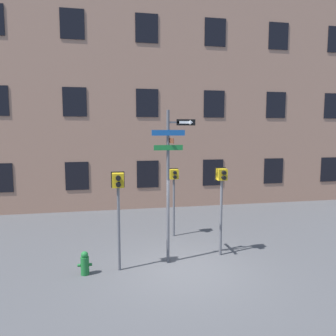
{
  "coord_description": "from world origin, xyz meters",
  "views": [
    {
      "loc": [
        -2.12,
        -8.68,
        3.96
      ],
      "look_at": [
        -0.3,
        0.62,
        2.86
      ],
      "focal_mm": 35.0,
      "sensor_mm": 36.0,
      "label": 1
    }
  ],
  "objects_px": {
    "pedestrian_signal_right": "(222,189)",
    "pedestrian_signal_across": "(174,184)",
    "pedestrian_signal_left": "(118,194)",
    "fire_hydrant": "(85,263)",
    "street_sign_pole": "(170,173)"
  },
  "relations": [
    {
      "from": "pedestrian_signal_across",
      "to": "fire_hydrant",
      "type": "height_order",
      "value": "pedestrian_signal_across"
    },
    {
      "from": "pedestrian_signal_left",
      "to": "fire_hydrant",
      "type": "bearing_deg",
      "value": -173.36
    },
    {
      "from": "pedestrian_signal_left",
      "to": "fire_hydrant",
      "type": "relative_size",
      "value": 4.25
    },
    {
      "from": "fire_hydrant",
      "to": "pedestrian_signal_right",
      "type": "bearing_deg",
      "value": 8.77
    },
    {
      "from": "street_sign_pole",
      "to": "pedestrian_signal_right",
      "type": "bearing_deg",
      "value": 8.0
    },
    {
      "from": "pedestrian_signal_left",
      "to": "pedestrian_signal_across",
      "type": "distance_m",
      "value": 3.43
    },
    {
      "from": "pedestrian_signal_left",
      "to": "pedestrian_signal_right",
      "type": "relative_size",
      "value": 1.01
    },
    {
      "from": "street_sign_pole",
      "to": "pedestrian_signal_across",
      "type": "distance_m",
      "value": 2.55
    },
    {
      "from": "street_sign_pole",
      "to": "fire_hydrant",
      "type": "bearing_deg",
      "value": -170.71
    },
    {
      "from": "pedestrian_signal_left",
      "to": "street_sign_pole",
      "type": "bearing_deg",
      "value": 10.91
    },
    {
      "from": "pedestrian_signal_right",
      "to": "fire_hydrant",
      "type": "distance_m",
      "value": 4.59
    },
    {
      "from": "pedestrian_signal_across",
      "to": "pedestrian_signal_right",
      "type": "bearing_deg",
      "value": -63.44
    },
    {
      "from": "pedestrian_signal_left",
      "to": "fire_hydrant",
      "type": "distance_m",
      "value": 2.11
    },
    {
      "from": "pedestrian_signal_right",
      "to": "pedestrian_signal_across",
      "type": "relative_size",
      "value": 1.1
    },
    {
      "from": "pedestrian_signal_across",
      "to": "pedestrian_signal_left",
      "type": "bearing_deg",
      "value": -128.87
    }
  ]
}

